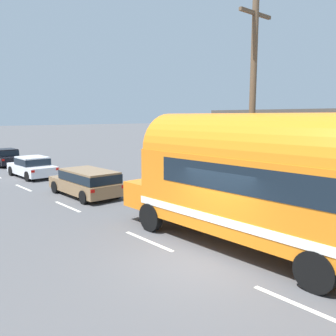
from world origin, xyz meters
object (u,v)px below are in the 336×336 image
utility_pole (252,106)px  car_third (5,157)px  car_second (32,166)px  painted_bus (269,177)px  car_lead (87,181)px

utility_pole → car_third: utility_pole is taller
utility_pole → car_second: 16.15m
painted_bus → car_second: size_ratio=2.37×
painted_bus → car_second: bearing=90.6°
car_second → utility_pole: bearing=-80.3°
car_third → car_second: bearing=-93.1°
car_second → car_third: 7.10m
painted_bus → car_second: painted_bus is taller
utility_pole → car_second: size_ratio=1.92×
car_third → car_lead: bearing=-91.8°
painted_bus → car_lead: painted_bus is taller
utility_pole → car_second: bearing=99.7°
painted_bus → car_third: size_ratio=2.45×
car_second → car_third: same height
utility_pole → painted_bus: bearing=-135.7°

